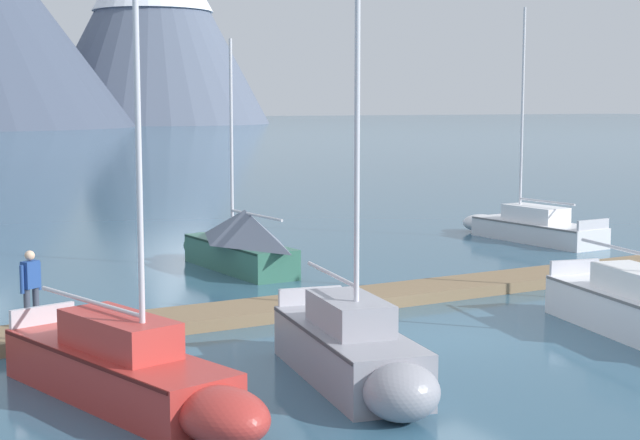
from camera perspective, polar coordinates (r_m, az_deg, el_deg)
The scene contains 8 objects.
ground_plane at distance 22.01m, azimuth 7.39°, elevation -6.83°, with size 700.00×700.00×0.00m, color #335B75.
mountain_east_summit at distance 255.16m, azimuth -9.74°, elevation 12.19°, with size 58.40×58.40×55.64m.
dock at distance 25.26m, azimuth 2.13°, elevation -4.66°, with size 29.64×3.02×0.30m.
sailboat_second_berth at distance 17.17m, azimuth -10.93°, elevation -8.71°, with size 3.05×6.83×8.31m.
sailboat_mid_dock_port at distance 18.08m, azimuth 2.03°, elevation -7.65°, with size 2.29×5.67×8.26m.
sailboat_mid_dock_starboard at distance 30.48m, azimuth -4.78°, elevation -1.21°, with size 1.95×6.13×7.16m.
sailboat_end_of_dock at distance 37.92m, azimuth 12.05°, elevation -0.36°, with size 2.10×6.86×8.76m.
person_on_dock at distance 22.28m, azimuth -16.54°, elevation -3.58°, with size 0.51×0.39×1.69m.
Camera 1 is at (-12.42, -17.42, 5.17)m, focal length 54.80 mm.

